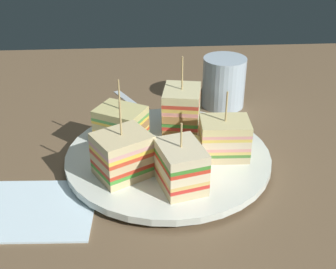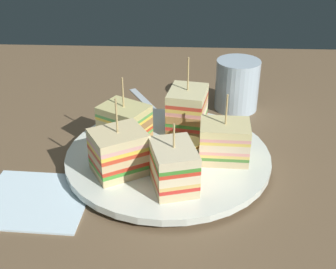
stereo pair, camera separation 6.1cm
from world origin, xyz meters
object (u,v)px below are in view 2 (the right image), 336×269
at_px(chip_pile, 179,150).
at_px(napkin, 35,199).
at_px(drinking_glass, 237,88).
at_px(sandwich_wedge_3, 125,123).
at_px(sandwich_wedge_2, 187,110).
at_px(sandwich_wedge_4, 119,152).
at_px(sandwich_wedge_1, 224,142).
at_px(spoon, 159,113).
at_px(sandwich_wedge_0, 174,167).
at_px(plate, 168,158).

height_order(chip_pile, napkin, chip_pile).
xyz_separation_m(napkin, drinking_glass, (0.27, -0.27, 0.03)).
bearing_deg(sandwich_wedge_3, sandwich_wedge_2, 48.94).
xyz_separation_m(sandwich_wedge_3, napkin, (-0.13, 0.10, -0.04)).
relative_size(napkin, drinking_glass, 1.51).
relative_size(chip_pile, napkin, 0.63).
xyz_separation_m(sandwich_wedge_3, sandwich_wedge_4, (-0.09, -0.00, 0.00)).
bearing_deg(sandwich_wedge_2, sandwich_wedge_1, 42.08).
xyz_separation_m(sandwich_wedge_3, spoon, (0.11, -0.04, -0.04)).
height_order(sandwich_wedge_0, sandwich_wedge_3, sandwich_wedge_3).
xyz_separation_m(plate, chip_pile, (-0.01, -0.02, 0.02)).
distance_m(sandwich_wedge_2, chip_pile, 0.08).
relative_size(sandwich_wedge_3, sandwich_wedge_4, 0.91).
bearing_deg(drinking_glass, sandwich_wedge_2, 143.71).
bearing_deg(sandwich_wedge_2, napkin, -38.83).
relative_size(sandwich_wedge_0, sandwich_wedge_4, 0.84).
bearing_deg(spoon, chip_pile, -15.17).
height_order(sandwich_wedge_3, drinking_glass, sandwich_wedge_3).
bearing_deg(drinking_glass, spoon, 105.04).
xyz_separation_m(sandwich_wedge_4, drinking_glass, (0.23, -0.17, -0.01)).
xyz_separation_m(sandwich_wedge_4, napkin, (-0.04, 0.10, -0.04)).
relative_size(sandwich_wedge_1, spoon, 0.63).
bearing_deg(sandwich_wedge_0, plate, -7.63).
xyz_separation_m(sandwich_wedge_1, sandwich_wedge_2, (0.08, 0.05, 0.01)).
height_order(sandwich_wedge_1, chip_pile, sandwich_wedge_1).
xyz_separation_m(spoon, napkin, (-0.24, 0.14, -0.00)).
xyz_separation_m(sandwich_wedge_1, spoon, (0.16, 0.10, -0.04)).
relative_size(sandwich_wedge_4, drinking_glass, 1.20).
relative_size(plate, chip_pile, 3.45).
distance_m(sandwich_wedge_4, drinking_glass, 0.28).
xyz_separation_m(sandwich_wedge_2, drinking_glass, (0.11, -0.08, -0.01)).
bearing_deg(sandwich_wedge_1, plate, -4.48).
relative_size(sandwich_wedge_3, chip_pile, 1.16).
bearing_deg(drinking_glass, napkin, 135.69).
height_order(sandwich_wedge_3, chip_pile, sandwich_wedge_3).
height_order(sandwich_wedge_4, napkin, sandwich_wedge_4).
bearing_deg(napkin, sandwich_wedge_1, -70.76).
relative_size(plate, sandwich_wedge_2, 2.47).
bearing_deg(sandwich_wedge_3, sandwich_wedge_0, -27.42).
bearing_deg(spoon, drinking_glass, 76.38).
bearing_deg(plate, napkin, 119.49).
bearing_deg(spoon, sandwich_wedge_2, 2.50).
xyz_separation_m(plate, sandwich_wedge_0, (-0.07, -0.01, 0.03)).
relative_size(plate, napkin, 2.16).
bearing_deg(sandwich_wedge_0, sandwich_wedge_4, 52.23).
distance_m(sandwich_wedge_0, drinking_glass, 0.28).
distance_m(sandwich_wedge_2, drinking_glass, 0.14).
height_order(plate, napkin, plate).
relative_size(spoon, napkin, 1.15).
relative_size(plate, sandwich_wedge_4, 2.72).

